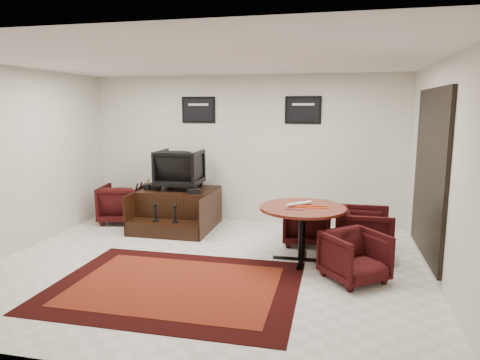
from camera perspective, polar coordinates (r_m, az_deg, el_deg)
name	(u,v)px	position (r m, az deg, el deg)	size (l,w,h in m)	color
ground	(207,265)	(6.14, -4.43, -11.30)	(6.00, 6.00, 0.00)	white
room_shell	(237,138)	(5.76, -0.40, 5.60)	(6.02, 5.02, 2.81)	silver
area_rug	(175,286)	(5.53, -8.62, -13.75)	(3.02, 2.27, 0.01)	black
shine_podium	(178,210)	(8.02, -8.27, -3.95)	(1.36, 1.40, 0.70)	black
shine_chair	(180,167)	(8.01, -8.04, 1.74)	(0.79, 0.74, 0.81)	black
shoes_pair	(151,186)	(8.10, -11.75, -0.84)	(0.26, 0.29, 0.10)	black
polish_kit	(194,191)	(7.55, -6.12, -1.50)	(0.24, 0.17, 0.08)	black
umbrella_black	(132,204)	(8.12, -14.22, -3.17)	(0.32, 0.12, 0.87)	black
umbrella_hooked	(136,202)	(8.30, -13.68, -2.92)	(0.32, 0.12, 0.86)	black
armchair_side	(123,202)	(8.56, -15.38, -2.79)	(0.78, 0.73, 0.80)	black
meeting_table	(302,213)	(6.17, 8.31, -4.40)	(1.22, 1.22, 0.80)	#4C100A
table_chair_back	(306,220)	(7.07, 8.80, -5.34)	(0.73, 0.69, 0.76)	black
table_chair_window	(363,230)	(6.59, 16.14, -6.47)	(0.79, 0.74, 0.81)	black
table_chair_corner	(355,254)	(5.69, 15.07, -9.53)	(0.69, 0.64, 0.71)	black
paper_roll	(299,204)	(6.22, 7.90, -3.16)	(0.05, 0.05, 0.42)	silver
table_clutter	(309,207)	(6.11, 9.19, -3.60)	(0.57, 0.35, 0.01)	#FB490D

